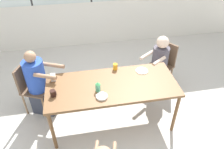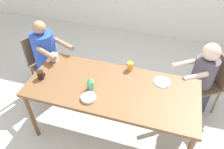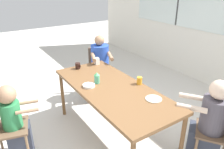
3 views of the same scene
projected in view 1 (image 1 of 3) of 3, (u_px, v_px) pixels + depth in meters
ground_plane at (112, 120)px, 3.61m from camera, size 16.00×16.00×0.00m
dining_table at (112, 88)px, 3.17m from camera, size 1.88×0.81×0.78m
chair_for_woman_green_shirt at (30, 84)px, 3.52m from camera, size 0.52×0.52×0.88m
chair_for_man_blue_shirt at (163, 61)px, 4.04m from camera, size 0.56×0.56×0.88m
person_woman_green_shirt at (40, 86)px, 3.50m from camera, size 0.64×0.51×1.17m
person_man_blue_shirt at (158, 66)px, 3.97m from camera, size 0.59×0.53×1.09m
coffee_mug at (53, 93)px, 2.92m from camera, size 0.08×0.08×0.09m
sippy_cup at (98, 86)px, 2.98m from camera, size 0.07×0.07×0.15m
juice_glass at (115, 67)px, 3.40m from camera, size 0.07×0.07×0.10m
milk_carton_small at (53, 77)px, 3.18m from camera, size 0.07×0.07×0.11m
bowl_white_shallow at (102, 96)px, 2.91m from camera, size 0.16×0.16×0.03m
plate_tortillas at (142, 71)px, 3.39m from camera, size 0.19×0.19×0.01m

